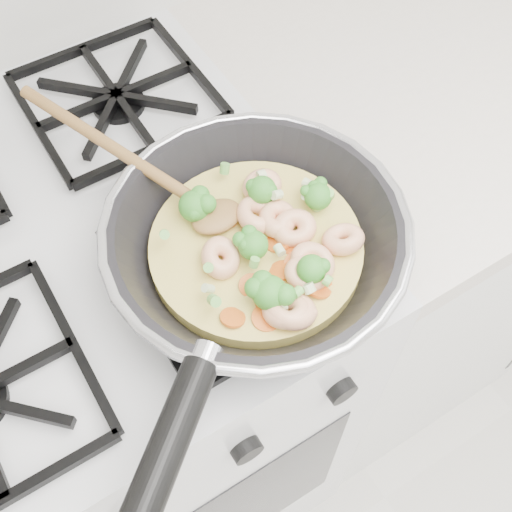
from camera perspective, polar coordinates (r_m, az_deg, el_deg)
stove at (r=1.16m, az=-11.72°, el=-10.45°), size 0.60×0.60×0.92m
counter_right at (r=1.43m, az=18.33°, el=5.64°), size 1.00×0.60×0.90m
skillet at (r=0.66m, az=-0.08°, el=1.01°), size 0.43×0.51×0.09m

